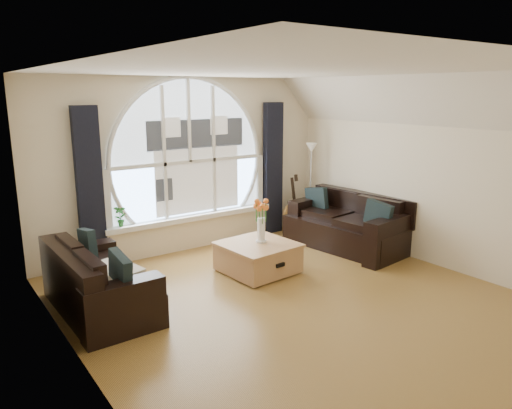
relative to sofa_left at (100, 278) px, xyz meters
The scene contains 20 objects.
ground 2.35m from the sofa_left, 31.22° to the right, with size 5.00×5.50×0.01m, color brown.
ceiling 3.27m from the sofa_left, 31.22° to the right, with size 5.00×5.50×0.01m, color silver.
wall_back 2.69m from the sofa_left, 38.00° to the left, with size 5.00×0.01×2.70m, color beige.
wall_left 1.62m from the sofa_left, 113.33° to the right, with size 0.01×5.50×2.70m, color beige.
wall_right 4.74m from the sofa_left, 15.00° to the right, with size 0.01×5.50×2.70m, color beige.
attic_slope 4.77m from the sofa_left, 16.03° to the right, with size 0.92×5.50×0.72m, color silver.
arched_window 2.78m from the sofa_left, 37.46° to the left, with size 2.60×0.06×2.15m, color silver.
window_sill 2.46m from the sofa_left, 36.17° to the left, with size 2.90×0.22×0.08m, color white.
window_frame 2.77m from the sofa_left, 36.91° to the left, with size 2.76×0.08×2.15m, color white.
neighbor_house 2.83m from the sofa_left, 35.20° to the left, with size 1.70×0.02×1.50m, color silver.
curtain_left 1.66m from the sofa_left, 75.03° to the left, with size 0.35×0.12×2.30m, color black.
curtain_right 3.93m from the sofa_left, 21.75° to the left, with size 0.35×0.12×2.30m, color black.
sofa_left is the anchor object (origin of this frame).
sofa_right 4.03m from the sofa_left, ahead, with size 0.97×1.95×0.87m, color black.
coffee_chest 2.20m from the sofa_left, ahead, with size 0.94×0.94×0.46m, color #A5754A.
throw_blanket 0.21m from the sofa_left, 67.07° to the right, with size 0.55×0.55×0.10m, color silver.
vase_flowers 2.29m from the sofa_left, ahead, with size 0.24×0.24×0.70m, color white.
floor_lamp 4.30m from the sofa_left, 14.38° to the left, with size 0.24×0.24×1.60m, color #B2B2B2.
guitar 4.08m from the sofa_left, 17.93° to the left, with size 0.36×0.24×1.06m, color olive.
potted_plant 1.68m from the sofa_left, 61.38° to the left, with size 0.17×0.11×0.32m, color #1E6023.
Camera 1 is at (-3.55, -4.07, 2.48)m, focal length 33.98 mm.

